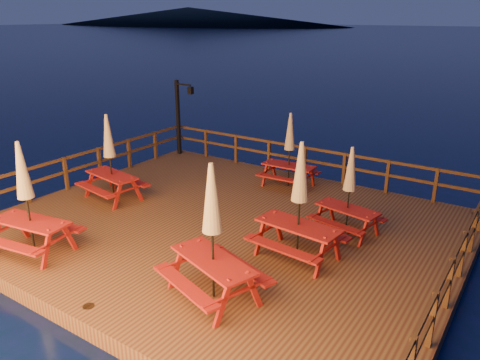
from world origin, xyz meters
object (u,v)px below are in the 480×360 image
at_px(picnic_table_2, 110,156).
at_px(picnic_table_1, 212,230).
at_px(picnic_table_0, 289,149).
at_px(lamp_post, 181,111).

bearing_deg(picnic_table_2, picnic_table_1, -14.79).
distance_m(picnic_table_0, picnic_table_2, 5.68).
xyz_separation_m(lamp_post, picnic_table_1, (7.24, -7.49, -0.31)).
relative_size(lamp_post, picnic_table_0, 1.21).
relative_size(lamp_post, picnic_table_2, 1.13).
xyz_separation_m(picnic_table_1, picnic_table_2, (-5.83, 2.55, -0.10)).
height_order(lamp_post, picnic_table_1, lamp_post).
relative_size(picnic_table_0, picnic_table_1, 0.87).
xyz_separation_m(picnic_table_0, picnic_table_1, (1.84, -6.59, 0.20)).
relative_size(picnic_table_0, picnic_table_2, 0.93).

